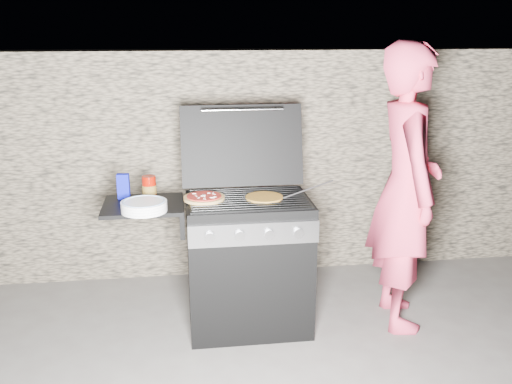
{
  "coord_description": "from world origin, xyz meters",
  "views": [
    {
      "loc": [
        -0.43,
        -3.49,
        1.99
      ],
      "look_at": [
        0.05,
        0.0,
        0.95
      ],
      "focal_mm": 40.0,
      "sensor_mm": 36.0,
      "label": 1
    }
  ],
  "objects": [
    {
      "name": "ground",
      "position": [
        0.0,
        0.0,
        0.0
      ],
      "size": [
        50.0,
        50.0,
        0.0
      ],
      "primitive_type": "plane",
      "color": "#56504B"
    },
    {
      "name": "pizza_topped",
      "position": [
        -0.28,
        0.01,
        0.93
      ],
      "size": [
        0.35,
        0.35,
        0.03
      ],
      "primitive_type": null,
      "rotation": [
        0.0,
        0.0,
        0.4
      ],
      "color": "#AF8E3A",
      "rests_on": "gas_grill"
    },
    {
      "name": "tongs",
      "position": [
        0.4,
        0.0,
        0.95
      ],
      "size": [
        0.37,
        0.14,
        0.08
      ],
      "primitive_type": "cylinder",
      "rotation": [
        0.0,
        1.4,
        0.35
      ],
      "color": "black",
      "rests_on": "gas_grill"
    },
    {
      "name": "stone_wall",
      "position": [
        0.0,
        1.05,
        0.9
      ],
      "size": [
        8.0,
        0.35,
        1.8
      ],
      "primitive_type": "cube",
      "color": "gray",
      "rests_on": "ground"
    },
    {
      "name": "gas_grill",
      "position": [
        -0.25,
        0.0,
        0.46
      ],
      "size": [
        1.34,
        0.79,
        0.91
      ],
      "primitive_type": null,
      "color": "black",
      "rests_on": "ground"
    },
    {
      "name": "person",
      "position": [
        1.04,
        -0.05,
        0.95
      ],
      "size": [
        0.53,
        0.74,
        1.9
      ],
      "primitive_type": "imported",
      "rotation": [
        0.0,
        0.0,
        1.46
      ],
      "color": "#E23C5D",
      "rests_on": "ground"
    },
    {
      "name": "blue_carton",
      "position": [
        -0.8,
        0.13,
        0.98
      ],
      "size": [
        0.08,
        0.05,
        0.16
      ],
      "primitive_type": "cube",
      "rotation": [
        0.0,
        0.0,
        -0.06
      ],
      "color": "#0910A5",
      "rests_on": "gas_grill"
    },
    {
      "name": "pizza_plain",
      "position": [
        0.1,
        -0.02,
        0.92
      ],
      "size": [
        0.24,
        0.24,
        0.01
      ],
      "primitive_type": "cylinder",
      "rotation": [
        0.0,
        0.0,
        0.0
      ],
      "color": "gold",
      "rests_on": "gas_grill"
    },
    {
      "name": "sauce_jar",
      "position": [
        -0.63,
        0.15,
        0.97
      ],
      "size": [
        0.11,
        0.11,
        0.14
      ],
      "primitive_type": "cylinder",
      "rotation": [
        0.0,
        0.0,
        0.35
      ],
      "color": "#8D0E02",
      "rests_on": "gas_grill"
    },
    {
      "name": "plate_stack",
      "position": [
        -0.65,
        -0.16,
        0.93
      ],
      "size": [
        0.35,
        0.35,
        0.06
      ],
      "primitive_type": "cylinder",
      "rotation": [
        0.0,
        0.0,
        -0.33
      ],
      "color": "white",
      "rests_on": "gas_grill"
    }
  ]
}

